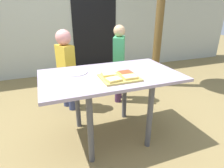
{
  "coord_description": "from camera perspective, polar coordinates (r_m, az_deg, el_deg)",
  "views": [
    {
      "loc": [
        -0.58,
        -1.56,
        1.27
      ],
      "look_at": [
        0.02,
        0.0,
        0.59
      ],
      "focal_mm": 30.07,
      "sensor_mm": 36.0,
      "label": 1
    }
  ],
  "objects": [
    {
      "name": "house_wall_back",
      "position": [
        3.95,
        -13.33,
        21.86
      ],
      "size": [
        8.0,
        0.2,
        2.57
      ],
      "primitive_type": "cube",
      "color": "#ADB2A8",
      "rests_on": "ground"
    },
    {
      "name": "pizza_slice_near_left",
      "position": [
        1.55,
        0.5,
        1.42
      ],
      "size": [
        0.14,
        0.12,
        0.02
      ],
      "color": "#D2B157",
      "rests_on": "cutting_board"
    },
    {
      "name": "pizza_slice_far_right",
      "position": [
        1.72,
        4.09,
        3.46
      ],
      "size": [
        0.13,
        0.11,
        0.02
      ],
      "color": "#D2B157",
      "rests_on": "cutting_board"
    },
    {
      "name": "child_right",
      "position": [
        2.6,
        2.11,
        7.37
      ],
      "size": [
        0.24,
        0.28,
        1.07
      ],
      "color": "#422644",
      "rests_on": "ground"
    },
    {
      "name": "dining_table",
      "position": [
        1.79,
        -0.47,
        0.34
      ],
      "size": [
        1.29,
        0.76,
        0.69
      ],
      "color": "#9E8FA7",
      "rests_on": "ground"
    },
    {
      "name": "ground_plane",
      "position": [
        2.09,
        -0.42,
        -15.17
      ],
      "size": [
        16.0,
        16.0,
        0.0
      ],
      "primitive_type": "plane",
      "color": "olive"
    },
    {
      "name": "plate_white_left",
      "position": [
        1.82,
        -11.01,
        3.46
      ],
      "size": [
        0.22,
        0.22,
        0.01
      ],
      "primitive_type": "cylinder",
      "color": "white",
      "rests_on": "dining_table"
    },
    {
      "name": "cutting_board",
      "position": [
        1.65,
        2.28,
        1.95
      ],
      "size": [
        0.33,
        0.28,
        0.02
      ],
      "primitive_type": "cube",
      "color": "tan",
      "rests_on": "dining_table"
    },
    {
      "name": "pizza_slice_near_right",
      "position": [
        1.62,
        5.4,
        2.18
      ],
      "size": [
        0.13,
        0.11,
        0.02
      ],
      "color": "#D2B157",
      "rests_on": "cutting_board"
    },
    {
      "name": "house_door",
      "position": [
        3.96,
        -5.29,
        18.18
      ],
      "size": [
        0.9,
        0.02,
        2.0
      ],
      "primitive_type": "cube",
      "color": "black",
      "rests_on": "ground"
    },
    {
      "name": "pizza_slice_far_left",
      "position": [
        1.68,
        -0.96,
        3.01
      ],
      "size": [
        0.13,
        0.11,
        0.02
      ],
      "color": "#D2B157",
      "rests_on": "cutting_board"
    },
    {
      "name": "child_left",
      "position": [
        2.44,
        -13.85,
        5.8
      ],
      "size": [
        0.22,
        0.28,
        1.04
      ],
      "color": "navy",
      "rests_on": "ground"
    }
  ]
}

